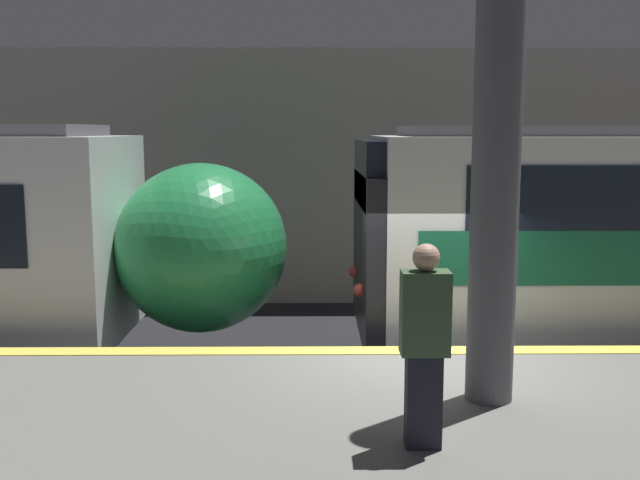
# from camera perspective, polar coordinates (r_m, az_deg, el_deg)

# --- Properties ---
(ground_plane) EXTENTS (120.00, 120.00, 0.00)m
(ground_plane) POSITION_cam_1_polar(r_m,az_deg,el_deg) (9.21, 7.78, -14.07)
(ground_plane) COLOR black
(platform) EXTENTS (40.00, 4.10, 1.01)m
(platform) POSITION_cam_1_polar(r_m,az_deg,el_deg) (7.16, 10.33, -16.56)
(platform) COLOR slate
(platform) RESTS_ON ground
(station_rear_barrier) EXTENTS (50.00, 0.15, 5.10)m
(station_rear_barrier) POSITION_cam_1_polar(r_m,az_deg,el_deg) (15.12, 4.34, 4.72)
(station_rear_barrier) COLOR #9E998E
(station_rear_barrier) RESTS_ON ground
(support_pillar_near) EXTENTS (0.44, 0.44, 4.18)m
(support_pillar_near) POSITION_cam_1_polar(r_m,az_deg,el_deg) (6.94, 13.24, 4.75)
(support_pillar_near) COLOR #56565B
(support_pillar_near) RESTS_ON platform
(person_waiting) EXTENTS (0.38, 0.24, 1.64)m
(person_waiting) POSITION_cam_1_polar(r_m,az_deg,el_deg) (5.97, 7.97, -7.65)
(person_waiting) COLOR black
(person_waiting) RESTS_ON platform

